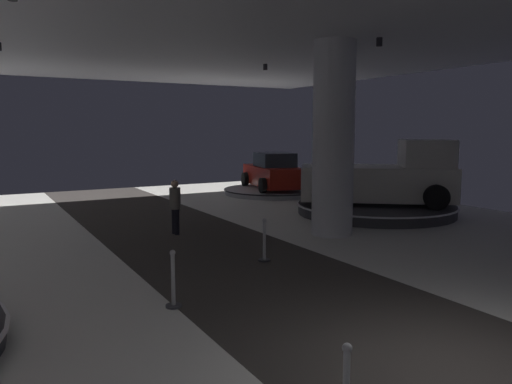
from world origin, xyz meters
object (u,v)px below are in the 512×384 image
at_px(column_right, 333,140).
at_px(visitor_walking_near, 175,204).
at_px(display_platform_deep_right, 273,191).
at_px(display_car_deep_right, 274,173).
at_px(pickup_truck_far_right, 385,178).
at_px(display_platform_far_right, 375,208).

distance_m(column_right, visitor_walking_near, 4.91).
bearing_deg(column_right, display_platform_deep_right, 68.83).
bearing_deg(visitor_walking_near, display_car_deep_right, 40.96).
xyz_separation_m(display_car_deep_right, visitor_walking_near, (-7.29, -6.33, -0.11)).
bearing_deg(visitor_walking_near, pickup_truck_far_right, -3.35).
height_order(display_platform_far_right, visitor_walking_near, visitor_walking_near).
bearing_deg(display_platform_deep_right, column_right, -111.17).
height_order(pickup_truck_far_right, display_car_deep_right, pickup_truck_far_right).
relative_size(pickup_truck_far_right, display_platform_deep_right, 1.17).
bearing_deg(display_platform_far_right, display_platform_deep_right, 92.06).
distance_m(display_platform_far_right, visitor_walking_near, 7.57).
relative_size(display_platform_far_right, pickup_truck_far_right, 1.04).
height_order(display_platform_far_right, display_car_deep_right, display_car_deep_right).
relative_size(display_platform_deep_right, display_car_deep_right, 1.05).
bearing_deg(pickup_truck_far_right, column_right, -154.93).
bearing_deg(display_car_deep_right, display_platform_deep_right, 77.41).
bearing_deg(display_platform_deep_right, display_platform_far_right, -87.94).
bearing_deg(column_right, display_car_deep_right, 68.80).
relative_size(column_right, display_car_deep_right, 1.22).
bearing_deg(display_platform_far_right, display_car_deep_right, 92.13).
distance_m(column_right, pickup_truck_far_right, 4.46).
xyz_separation_m(column_right, display_platform_deep_right, (3.33, 8.60, -2.61)).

